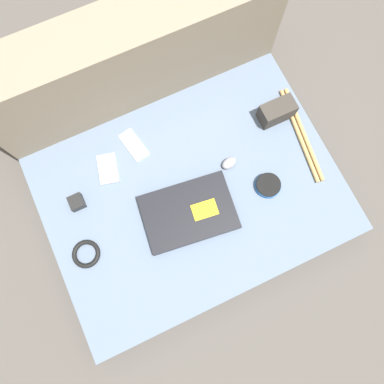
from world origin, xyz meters
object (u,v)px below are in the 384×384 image
Objects in this scene: phone_silver at (108,169)px; camera_pouch at (277,112)px; speaker_puck at (268,185)px; charger_brick at (77,202)px; laptop at (189,212)px; computer_mouse at (229,163)px; phone_black at (134,145)px.

camera_pouch is at bearing 7.55° from phone_silver.
charger_brick is (-0.66, 0.24, 0.00)m from speaker_puck.
phone_silver is (-0.20, 0.28, -0.01)m from laptop.
computer_mouse is 0.49× the size of phone_black.
camera_pouch is (0.16, 0.24, 0.03)m from speaker_puck.
camera_pouch reaches higher than laptop.
speaker_puck is 0.29m from camera_pouch.
camera_pouch is 2.45× the size of charger_brick.
laptop reaches higher than speaker_puck.
computer_mouse is at bearing -9.96° from charger_brick.
phone_black is at bearing 167.49° from camera_pouch.
computer_mouse is 1.26× the size of charger_brick.
computer_mouse is (0.22, 0.11, 0.00)m from laptop.
charger_brick is at bearing 156.95° from computer_mouse.
phone_silver is at bearing 144.44° from computer_mouse.
charger_brick is at bearing -139.87° from phone_silver.
laptop is 0.35m from phone_silver.
speaker_puck is 0.74× the size of phone_silver.
charger_brick reaches higher than phone_silver.
phone_silver is 0.93× the size of phone_black.
laptop is at bearing -156.17° from camera_pouch.
speaker_puck is 1.77× the size of charger_brick.
phone_silver reaches higher than phone_black.
laptop is 6.61× the size of charger_brick.
laptop is at bearing -87.96° from phone_black.
charger_brick is at bearing -167.78° from phone_black.
camera_pouch is (0.25, 0.10, 0.03)m from computer_mouse.
phone_silver is (-0.51, 0.31, -0.01)m from speaker_puck.
laptop is at bearing -167.02° from computer_mouse.
camera_pouch is at bearing 31.15° from laptop.
laptop is 2.77× the size of phone_silver.
charger_brick reaches higher than speaker_puck.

